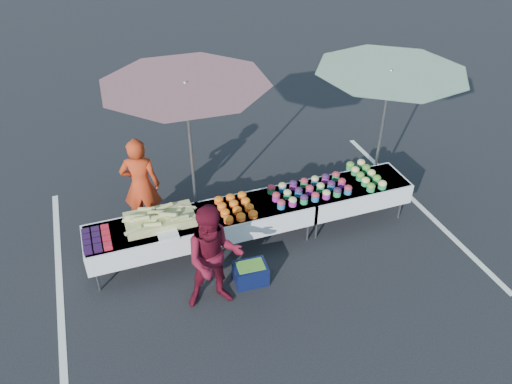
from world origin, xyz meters
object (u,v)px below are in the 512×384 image
object	(u,v)px
table_left	(146,237)
customer	(214,258)
umbrella_right	(389,83)
vendor	(141,185)
storage_bin	(251,273)
table_center	(256,213)
umbrella_left	(186,97)
table_right	(353,191)

from	to	relation	value
table_left	customer	bearing A→B (deg)	-54.28
table_left	umbrella_right	distance (m)	4.62
vendor	storage_bin	xyz separation A→B (m)	(1.28, -1.87, -0.71)
umbrella_right	table_center	bearing A→B (deg)	-170.75
umbrella_right	umbrella_left	bearing A→B (deg)	173.06
table_left	customer	xyz separation A→B (m)	(0.79, -1.10, 0.27)
vendor	umbrella_right	distance (m)	4.43
table_center	umbrella_left	size ratio (longest dim) A/B	0.54
table_left	table_right	distance (m)	3.60
table_center	table_right	xyz separation A→B (m)	(1.80, 0.00, 0.00)
table_left	vendor	distance (m)	1.03
table_right	umbrella_left	world-z (taller)	umbrella_left
vendor	customer	bearing A→B (deg)	124.35
table_right	vendor	size ratio (longest dim) A/B	1.06
vendor	umbrella_right	size ratio (longest dim) A/B	0.59
table_center	umbrella_right	bearing A→B (deg)	9.25
table_center	umbrella_left	world-z (taller)	umbrella_left
table_left	storage_bin	bearing A→B (deg)	-32.53
storage_bin	umbrella_right	bearing A→B (deg)	27.62
table_left	storage_bin	distance (m)	1.70
table_left	umbrella_right	size ratio (longest dim) A/B	0.62
umbrella_right	customer	bearing A→B (deg)	-156.62
table_right	storage_bin	world-z (taller)	table_right
table_right	vendor	world-z (taller)	vendor
table_right	table_left	bearing A→B (deg)	180.00
table_center	table_left	bearing A→B (deg)	180.00
table_right	storage_bin	xyz separation A→B (m)	(-2.21, -0.89, -0.41)
umbrella_left	storage_bin	world-z (taller)	umbrella_left
table_center	umbrella_left	xyz separation A→B (m)	(-0.83, 0.80, 1.84)
table_left	umbrella_right	bearing A→B (deg)	5.37
umbrella_right	storage_bin	world-z (taller)	umbrella_right
table_center	customer	size ratio (longest dim) A/B	1.09
customer	table_center	bearing A→B (deg)	55.35
umbrella_left	umbrella_right	bearing A→B (deg)	-6.94
table_right	umbrella_right	size ratio (longest dim) A/B	0.62
table_right	umbrella_left	xyz separation A→B (m)	(-2.63, 0.80, 1.84)
table_center	umbrella_left	bearing A→B (deg)	135.98
table_left	vendor	world-z (taller)	vendor
customer	umbrella_left	xyz separation A→B (m)	(0.18, 1.90, 1.57)
storage_bin	table_right	bearing A→B (deg)	25.33
table_left	umbrella_left	size ratio (longest dim) A/B	0.54
vendor	storage_bin	distance (m)	2.37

